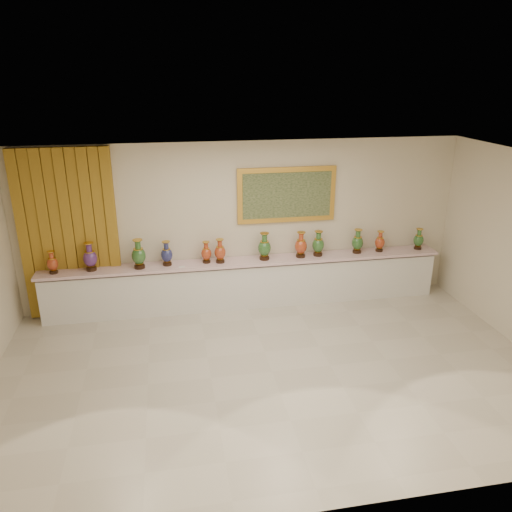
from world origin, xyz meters
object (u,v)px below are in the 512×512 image
(vase_2, at_px, (139,255))
(vase_0, at_px, (52,263))
(counter, at_px, (247,283))
(vase_1, at_px, (90,258))

(vase_2, bearing_deg, vase_0, 179.26)
(counter, height_order, vase_0, vase_0)
(counter, distance_m, vase_0, 3.38)
(vase_0, bearing_deg, vase_2, -0.74)
(vase_1, bearing_deg, vase_2, -2.97)
(vase_1, bearing_deg, counter, 0.33)
(counter, height_order, vase_2, vase_2)
(vase_1, relative_size, vase_2, 0.96)
(vase_0, bearing_deg, counter, 0.68)
(counter, xyz_separation_m, vase_0, (-3.32, -0.04, 0.64))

